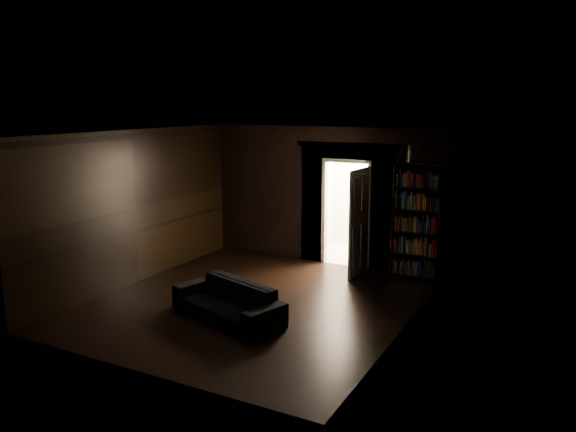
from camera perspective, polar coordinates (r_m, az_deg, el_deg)
name	(u,v)px	position (r m, az deg, el deg)	size (l,w,h in m)	color
ground	(255,303)	(9.46, -3.42, -8.79)	(5.50, 5.50, 0.00)	black
room_walls	(284,194)	(9.94, -0.39, 2.27)	(5.02, 5.61, 2.84)	black
kitchen_alcove	(365,199)	(12.34, 7.86, 1.76)	(2.20, 1.80, 2.60)	#B7AF9F
sofa	(228,295)	(8.73, -6.17, -8.01)	(1.92, 0.83, 0.74)	black
bookshelf	(417,222)	(10.68, 12.98, -0.55)	(0.90, 0.32, 2.20)	black
refrigerator	(395,217)	(12.45, 10.79, -0.06)	(0.74, 0.68, 1.65)	white
door	(359,222)	(10.78, 7.22, -0.64)	(0.85, 0.05, 2.05)	silver
figurine	(410,153)	(10.47, 12.26, 6.25)	(0.11, 0.11, 0.33)	silver
bottles	(397,174)	(12.17, 11.04, 4.21)	(0.62, 0.08, 0.25)	black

